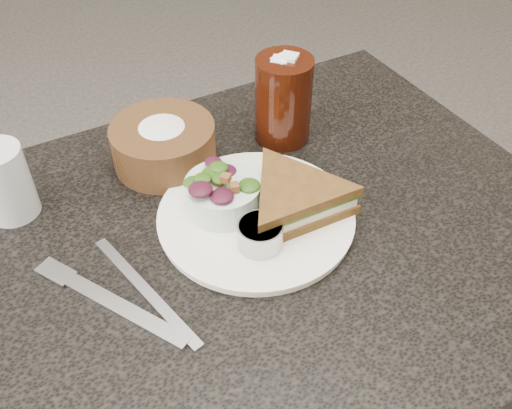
{
  "coord_description": "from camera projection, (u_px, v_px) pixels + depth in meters",
  "views": [
    {
      "loc": [
        -0.21,
        -0.48,
        1.32
      ],
      "look_at": [
        0.07,
        0.02,
        0.78
      ],
      "focal_mm": 40.0,
      "sensor_mm": 36.0,
      "label": 1
    }
  ],
  "objects": [
    {
      "name": "dining_table",
      "position": [
        230.0,
        387.0,
        1.03
      ],
      "size": [
        1.0,
        0.7,
        0.75
      ],
      "primitive_type": "cube",
      "color": "black",
      "rests_on": "floor"
    },
    {
      "name": "dinner_plate",
      "position": [
        256.0,
        217.0,
        0.8
      ],
      "size": [
        0.27,
        0.27,
        0.01
      ],
      "primitive_type": "cylinder",
      "color": "white",
      "rests_on": "dining_table"
    },
    {
      "name": "sandwich",
      "position": [
        294.0,
        198.0,
        0.79
      ],
      "size": [
        0.19,
        0.19,
        0.05
      ],
      "primitive_type": null,
      "rotation": [
        0.0,
        0.0,
        -0.03
      ],
      "color": "brown",
      "rests_on": "dinner_plate"
    },
    {
      "name": "salad_bowl",
      "position": [
        223.0,
        191.0,
        0.79
      ],
      "size": [
        0.14,
        0.14,
        0.06
      ],
      "primitive_type": null,
      "rotation": [
        0.0,
        0.0,
        0.33
      ],
      "color": "silver",
      "rests_on": "dinner_plate"
    },
    {
      "name": "dressing_ramekin",
      "position": [
        260.0,
        235.0,
        0.75
      ],
      "size": [
        0.07,
        0.07,
        0.04
      ],
      "primitive_type": "cylinder",
      "rotation": [
        0.0,
        0.0,
        0.11
      ],
      "color": "#A1A1A1",
      "rests_on": "dinner_plate"
    },
    {
      "name": "orange_wedge",
      "position": [
        241.0,
        178.0,
        0.84
      ],
      "size": [
        0.09,
        0.09,
        0.03
      ],
      "primitive_type": "cone",
      "rotation": [
        0.0,
        0.0,
        0.93
      ],
      "color": "#FD620F",
      "rests_on": "dinner_plate"
    },
    {
      "name": "fork",
      "position": [
        118.0,
        306.0,
        0.7
      ],
      "size": [
        0.12,
        0.19,
        0.01
      ],
      "primitive_type": "cube",
      "rotation": [
        0.0,
        0.0,
        0.53
      ],
      "color": "#A6A8AA",
      "rests_on": "dining_table"
    },
    {
      "name": "knife",
      "position": [
        146.0,
        290.0,
        0.71
      ],
      "size": [
        0.06,
        0.22,
        0.0
      ],
      "primitive_type": "cube",
      "rotation": [
        0.0,
        0.0,
        0.22
      ],
      "color": "#A5A9B2",
      "rests_on": "dining_table"
    },
    {
      "name": "bread_basket",
      "position": [
        163.0,
        138.0,
        0.87
      ],
      "size": [
        0.19,
        0.19,
        0.09
      ],
      "primitive_type": null,
      "rotation": [
        0.0,
        0.0,
        -0.2
      ],
      "color": "#56341E",
      "rests_on": "dining_table"
    },
    {
      "name": "cola_glass",
      "position": [
        283.0,
        97.0,
        0.9
      ],
      "size": [
        0.12,
        0.12,
        0.15
      ],
      "primitive_type": null,
      "rotation": [
        0.0,
        0.0,
        -0.34
      ],
      "color": "black",
      "rests_on": "dining_table"
    },
    {
      "name": "water_glass",
      "position": [
        4.0,
        182.0,
        0.78
      ],
      "size": [
        0.09,
        0.09,
        0.11
      ],
      "primitive_type": "cylinder",
      "rotation": [
        0.0,
        0.0,
        0.26
      ],
      "color": "silver",
      "rests_on": "dining_table"
    }
  ]
}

